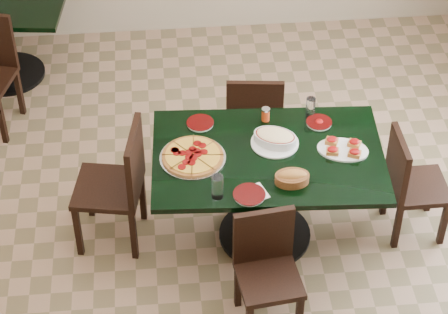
{
  "coord_description": "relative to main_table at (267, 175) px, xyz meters",
  "views": [
    {
      "loc": [
        -0.33,
        -4.07,
        4.43
      ],
      "look_at": [
        0.05,
        0.0,
        0.82
      ],
      "focal_mm": 70.0,
      "sensor_mm": 36.0,
      "label": 1
    }
  ],
  "objects": [
    {
      "name": "bruschetta_platter",
      "position": [
        0.48,
        -0.01,
        0.21
      ],
      "size": [
        0.38,
        0.31,
        0.05
      ],
      "rotation": [
        0.0,
        0.0,
        -0.29
      ],
      "color": "silver",
      "rests_on": "main_table"
    },
    {
      "name": "floor",
      "position": [
        -0.34,
        -0.08,
        -0.57
      ],
      "size": [
        5.5,
        5.5,
        0.0
      ],
      "primitive_type": "plane",
      "color": "#8E6C52",
      "rests_on": "ground"
    },
    {
      "name": "chair_right",
      "position": [
        0.96,
        -0.02,
        -0.12
      ],
      "size": [
        0.39,
        0.39,
        0.82
      ],
      "rotation": [
        0.0,
        0.0,
        1.58
      ],
      "color": "black",
      "rests_on": "floor"
    },
    {
      "name": "chair_far",
      "position": [
        0.0,
        0.73,
        -0.09
      ],
      "size": [
        0.44,
        0.44,
        0.86
      ],
      "rotation": [
        0.0,
        0.0,
        3.03
      ],
      "color": "black",
      "rests_on": "floor"
    },
    {
      "name": "bread_basket",
      "position": [
        0.11,
        -0.27,
        0.22
      ],
      "size": [
        0.21,
        0.15,
        0.09
      ],
      "rotation": [
        0.0,
        0.0,
        -0.0
      ],
      "color": "brown",
      "rests_on": "main_table"
    },
    {
      "name": "lasagna_casserole",
      "position": [
        0.06,
        0.1,
        0.23
      ],
      "size": [
        0.33,
        0.31,
        0.09
      ],
      "rotation": [
        0.0,
        0.0,
        -0.43
      ],
      "color": "silver",
      "rests_on": "main_table"
    },
    {
      "name": "napkin_setting",
      "position": [
        -0.13,
        -0.35,
        0.18
      ],
      "size": [
        0.19,
        0.19,
        0.01
      ],
      "rotation": [
        0.0,
        0.0,
        0.35
      ],
      "color": "white",
      "rests_on": "main_table"
    },
    {
      "name": "water_glass_b",
      "position": [
        -0.36,
        -0.35,
        0.26
      ],
      "size": [
        0.07,
        0.07,
        0.16
      ],
      "primitive_type": "cylinder",
      "color": "white",
      "rests_on": "main_table"
    },
    {
      "name": "side_plate_near",
      "position": [
        -0.16,
        -0.37,
        0.19
      ],
      "size": [
        0.2,
        0.2,
        0.02
      ],
      "rotation": [
        0.0,
        0.0,
        -0.13
      ],
      "color": "silver",
      "rests_on": "main_table"
    },
    {
      "name": "side_plate_far_l",
      "position": [
        -0.41,
        0.35,
        0.19
      ],
      "size": [
        0.18,
        0.18,
        0.02
      ],
      "rotation": [
        0.0,
        0.0,
        -0.29
      ],
      "color": "silver",
      "rests_on": "main_table"
    },
    {
      "name": "water_glass_a",
      "position": [
        0.33,
        0.38,
        0.25
      ],
      "size": [
        0.06,
        0.06,
        0.13
      ],
      "primitive_type": "cylinder",
      "color": "white",
      "rests_on": "main_table"
    },
    {
      "name": "pepper_shaker",
      "position": [
        0.03,
        0.35,
        0.23
      ],
      "size": [
        0.06,
        0.06,
        0.1
      ],
      "color": "red",
      "rests_on": "main_table"
    },
    {
      "name": "chair_near",
      "position": [
        -0.09,
        -0.65,
        -0.13
      ],
      "size": [
        0.41,
        0.41,
        0.8
      ],
      "rotation": [
        0.0,
        0.0,
        0.12
      ],
      "color": "black",
      "rests_on": "floor"
    },
    {
      "name": "main_table",
      "position": [
        0.0,
        0.0,
        0.0
      ],
      "size": [
        1.53,
        1.03,
        0.75
      ],
      "rotation": [
        0.0,
        0.0,
        -0.06
      ],
      "color": "black",
      "rests_on": "floor"
    },
    {
      "name": "side_plate_far_r",
      "position": [
        0.38,
        0.28,
        0.19
      ],
      "size": [
        0.17,
        0.17,
        0.03
      ],
      "rotation": [
        0.0,
        0.0,
        0.33
      ],
      "color": "silver",
      "rests_on": "main_table"
    },
    {
      "name": "pepperoni_pizza",
      "position": [
        -0.48,
        0.01,
        0.2
      ],
      "size": [
        0.42,
        0.42,
        0.04
      ],
      "rotation": [
        0.0,
        0.0,
        -0.1
      ],
      "color": "silver",
      "rests_on": "main_table"
    },
    {
      "name": "chair_left",
      "position": [
        -0.96,
        0.09,
        -0.05
      ],
      "size": [
        0.51,
        0.51,
        0.93
      ],
      "rotation": [
        0.0,
        0.0,
        -1.75
      ],
      "color": "black",
      "rests_on": "floor"
    }
  ]
}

